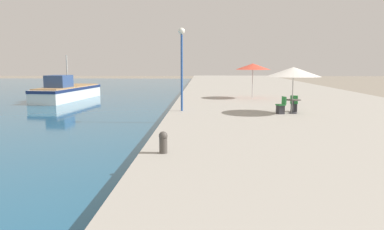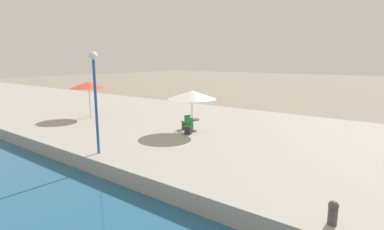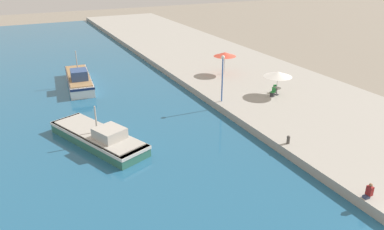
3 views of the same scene
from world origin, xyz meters
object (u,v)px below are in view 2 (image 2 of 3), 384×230
Objects in this scene: cafe_umbrella_white at (89,85)px; cafe_umbrella_pink at (192,95)px; cafe_chair_right at (186,124)px; cafe_table at (193,123)px; lamppost at (95,86)px; cafe_chair_left at (188,129)px; mooring_bollard at (333,212)px.

cafe_umbrella_pink is at bearing -83.57° from cafe_umbrella_white.
cafe_chair_right is at bearing 68.50° from cafe_umbrella_pink.
cafe_table is 6.56m from lamppost.
cafe_table is 0.75m from cafe_chair_left.
cafe_chair_right is 0.20× the size of lamppost.
cafe_table is 1.22× the size of mooring_bollard.
cafe_table is at bearing -83.20° from cafe_umbrella_white.
cafe_table is at bearing -8.17° from lamppost.
cafe_chair_right is at bearing -62.33° from cafe_chair_left.
cafe_chair_left is at bearing -160.84° from cafe_umbrella_pink.
mooring_bollard is (-4.93, -17.77, -2.05)m from cafe_umbrella_white.
cafe_chair_left is at bearing -11.49° from lamppost.
mooring_bollard is at bearing -105.12° from cafe_chair_right.
cafe_umbrella_white is 3.31× the size of cafe_table.
cafe_umbrella_pink is 3.56× the size of cafe_table.
cafe_table is at bearing -90.00° from cafe_chair_right.
lamppost is (-5.92, 0.85, 0.90)m from cafe_umbrella_pink.
cafe_umbrella_pink is 6.05m from lamppost.
cafe_chair_right reaches higher than mooring_bollard.
cafe_table is at bearing 56.64° from mooring_bollard.
cafe_umbrella_white is at bearing 96.43° from cafe_umbrella_pink.
cafe_umbrella_pink is 1.67m from cafe_table.
lamppost reaches higher than cafe_umbrella_white.
mooring_bollard is (-5.28, -8.84, 0.02)m from cafe_chair_left.
cafe_umbrella_pink is 4.36× the size of mooring_bollard.
cafe_umbrella_pink reaches higher than cafe_chair_left.
lamppost is at bearing 90.04° from mooring_bollard.
cafe_umbrella_white reaches higher than cafe_chair_left.
cafe_chair_right is at bearing -1.55° from lamppost.
cafe_chair_left is at bearing -87.77° from cafe_umbrella_white.
cafe_chair_left is (-0.63, -0.22, -1.87)m from cafe_umbrella_pink.
cafe_chair_left is (0.35, -8.93, -2.07)m from cafe_umbrella_white.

